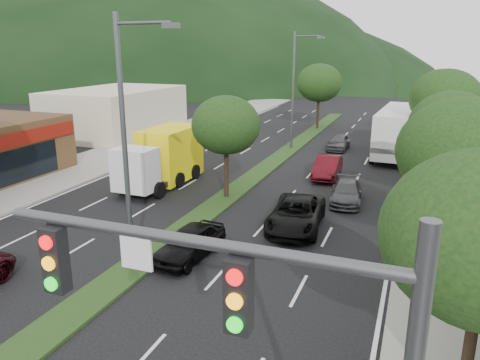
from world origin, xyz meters
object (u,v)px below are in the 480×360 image
at_px(streetlight_mid, 295,85).
at_px(motorhome, 398,131).
at_px(tree_r_d, 445,99).
at_px(tree_r_e, 441,91).
at_px(tree_med_near, 226,125).
at_px(tree_r_c, 451,127).
at_px(car_queue_a, 190,243).
at_px(car_queue_c, 328,167).
at_px(box_truck, 164,159).
at_px(car_queue_e, 339,142).
at_px(tree_med_far, 319,83).
at_px(car_queue_b, 346,192).
at_px(tree_r_b, 463,153).
at_px(car_queue_f, 389,129).
at_px(car_queue_d, 296,214).
at_px(streetlight_near, 128,136).

height_order(streetlight_mid, motorhome, streetlight_mid).
height_order(tree_r_d, motorhome, tree_r_d).
distance_m(tree_r_e, motorhome, 7.70).
distance_m(tree_med_near, streetlight_mid, 15.05).
height_order(tree_r_c, tree_med_near, tree_r_c).
bearing_deg(tree_med_near, tree_r_e, 61.39).
xyz_separation_m(tree_r_c, car_queue_a, (-10.31, -10.19, -4.04)).
distance_m(car_queue_c, box_truck, 11.25).
bearing_deg(tree_r_d, car_queue_e, 152.76).
bearing_deg(car_queue_a, streetlight_mid, 99.39).
height_order(tree_r_e, tree_med_near, tree_r_e).
relative_size(tree_med_far, car_queue_a, 1.67).
height_order(car_queue_b, box_truck, box_truck).
height_order(tree_r_b, tree_r_d, tree_r_d).
xyz_separation_m(tree_r_c, car_queue_f, (-4.33, 22.80, -4.08)).
bearing_deg(car_queue_d, tree_med_near, 142.92).
xyz_separation_m(tree_r_b, tree_r_d, (0.00, 18.00, 0.14)).
bearing_deg(tree_r_b, streetlight_mid, 119.32).
distance_m(streetlight_near, car_queue_c, 18.08).
bearing_deg(box_truck, car_queue_b, -176.36).
bearing_deg(streetlight_mid, tree_r_c, -47.78).
distance_m(tree_r_e, car_queue_b, 21.28).
height_order(tree_med_near, car_queue_b, tree_med_near).
height_order(car_queue_f, motorhome, motorhome).
relative_size(tree_med_near, car_queue_e, 1.51).
bearing_deg(car_queue_e, tree_r_c, -59.66).
xyz_separation_m(car_queue_a, motorhome, (7.20, 23.74, 1.37)).
bearing_deg(streetlight_mid, tree_r_e, 30.69).
relative_size(tree_r_b, car_queue_c, 1.54).
xyz_separation_m(car_queue_c, car_queue_f, (2.89, 17.99, -0.08)).
height_order(tree_r_c, streetlight_near, streetlight_near).
height_order(tree_r_d, tree_med_far, tree_r_d).
distance_m(tree_r_c, car_queue_e, 16.75).
bearing_deg(tree_r_c, streetlight_mid, 132.22).
bearing_deg(motorhome, tree_r_e, 67.42).
bearing_deg(streetlight_mid, tree_med_far, 91.07).
bearing_deg(car_queue_e, box_truck, -120.35).
bearing_deg(box_truck, car_queue_f, -117.13).
relative_size(tree_r_d, car_queue_b, 1.71).
xyz_separation_m(car_queue_d, car_queue_e, (-1.13, 19.32, -0.07)).
relative_size(car_queue_a, motorhome, 0.40).
height_order(tree_r_e, streetlight_near, streetlight_near).
height_order(tree_r_c, car_queue_f, tree_r_c).
distance_m(tree_med_near, car_queue_a, 9.16).
relative_size(tree_med_near, car_queue_f, 1.32).
bearing_deg(car_queue_a, car_queue_e, 90.35).
distance_m(car_queue_f, box_truck, 26.71).
bearing_deg(car_queue_a, streetlight_near, -123.80).
xyz_separation_m(tree_r_b, streetlight_mid, (-11.79, 21.00, 0.55)).
xyz_separation_m(streetlight_near, car_queue_f, (7.46, 34.80, -4.92)).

